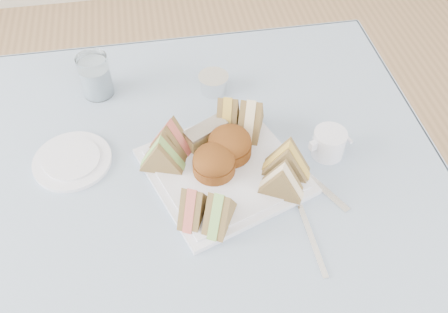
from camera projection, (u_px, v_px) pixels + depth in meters
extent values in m
cube|color=brown|center=(203.00, 284.00, 1.25)|extent=(0.90, 0.90, 0.74)
cube|color=#A2B2CC|center=(197.00, 195.00, 0.97)|extent=(1.02, 1.02, 0.01)
cube|color=white|center=(224.00, 171.00, 1.00)|extent=(0.35, 0.35, 0.01)
cylinder|color=brown|center=(214.00, 162.00, 0.97)|extent=(0.11, 0.11, 0.06)
cylinder|color=brown|center=(230.00, 144.00, 1.00)|extent=(0.12, 0.12, 0.06)
cube|color=tan|center=(206.00, 134.00, 1.03)|extent=(0.10, 0.07, 0.04)
cylinder|color=white|center=(72.00, 161.00, 1.02)|extent=(0.16, 0.16, 0.01)
cylinder|color=white|center=(95.00, 76.00, 1.12)|extent=(0.07, 0.07, 0.10)
cylinder|color=silver|center=(214.00, 84.00, 1.15)|extent=(0.07, 0.07, 0.04)
cube|color=silver|center=(313.00, 180.00, 0.99)|extent=(0.10, 0.17, 0.00)
cube|color=silver|center=(310.00, 234.00, 0.90)|extent=(0.01, 0.18, 0.00)
cylinder|color=white|center=(329.00, 143.00, 1.01)|extent=(0.08, 0.08, 0.06)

